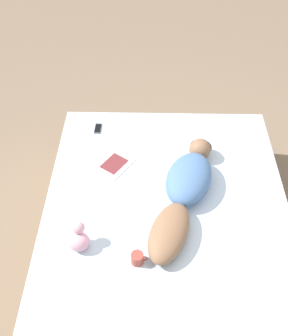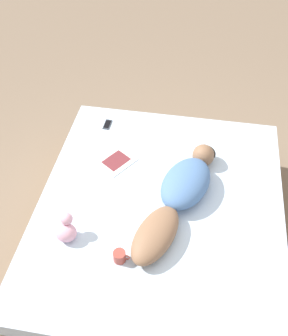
# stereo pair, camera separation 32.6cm
# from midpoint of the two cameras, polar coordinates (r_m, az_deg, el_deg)

# --- Properties ---
(ground_plane) EXTENTS (12.00, 12.00, 0.00)m
(ground_plane) POSITION_cam_midpoint_polar(r_m,az_deg,el_deg) (3.52, 0.22, -10.55)
(ground_plane) COLOR #7A6651
(bed) EXTENTS (1.96, 2.27, 0.54)m
(bed) POSITION_cam_midpoint_polar(r_m,az_deg,el_deg) (3.30, 0.24, -8.07)
(bed) COLOR tan
(bed) RESTS_ON ground_plane
(person) EXTENTS (0.63, 1.28, 0.21)m
(person) POSITION_cam_midpoint_polar(r_m,az_deg,el_deg) (3.05, 2.92, -3.30)
(person) COLOR brown
(person) RESTS_ON bed
(open_magazine) EXTENTS (0.58, 0.52, 0.01)m
(open_magazine) POSITION_cam_midpoint_polar(r_m,az_deg,el_deg) (3.44, -8.61, 1.27)
(open_magazine) COLOR white
(open_magazine) RESTS_ON bed
(coffee_mug) EXTENTS (0.12, 0.09, 0.09)m
(coffee_mug) POSITION_cam_midpoint_polar(r_m,az_deg,el_deg) (2.76, -4.42, -13.14)
(coffee_mug) COLOR #993D33
(coffee_mug) RESTS_ON bed
(cell_phone) EXTENTS (0.06, 0.14, 0.01)m
(cell_phone) POSITION_cam_midpoint_polar(r_m,az_deg,el_deg) (3.73, -9.21, 5.57)
(cell_phone) COLOR #333842
(cell_phone) RESTS_ON bed
(plush_toy) EXTENTS (0.15, 0.17, 0.20)m
(plush_toy) POSITION_cam_midpoint_polar(r_m,az_deg,el_deg) (2.86, -12.74, -10.19)
(plush_toy) COLOR #DB9EB2
(plush_toy) RESTS_ON bed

